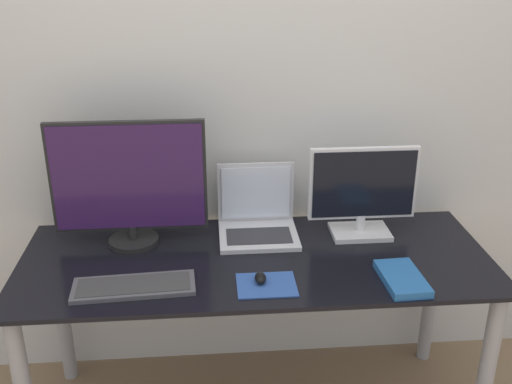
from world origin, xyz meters
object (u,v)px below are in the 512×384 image
monitor_left (129,183)px  mouse (259,278)px  book (402,278)px  monitor_right (363,192)px  keyboard (134,286)px  laptop (257,218)px

monitor_left → mouse: (0.47, -0.35, -0.23)m
monitor_left → book: monitor_left is taller
monitor_right → keyboard: 0.96m
monitor_left → mouse: size_ratio=9.08×
laptop → keyboard: 0.61m
keyboard → mouse: size_ratio=6.54×
monitor_right → keyboard: (-0.88, -0.35, -0.18)m
laptop → book: laptop is taller
keyboard → book: (0.93, -0.03, 0.01)m
mouse → keyboard: bearing=179.8°
mouse → book: mouse is taller
laptop → mouse: (-0.03, -0.40, -0.04)m
monitor_left → keyboard: monitor_left is taller
monitor_left → monitor_right: (0.91, -0.00, -0.07)m
monitor_left → monitor_right: bearing=-0.0°
laptop → keyboard: laptop is taller
laptop → book: size_ratio=1.29×
keyboard → mouse: (0.43, -0.00, 0.01)m
keyboard → book: size_ratio=1.75×
laptop → monitor_right: bearing=-7.2°
monitor_right → laptop: bearing=172.8°
monitor_right → book: 0.42m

